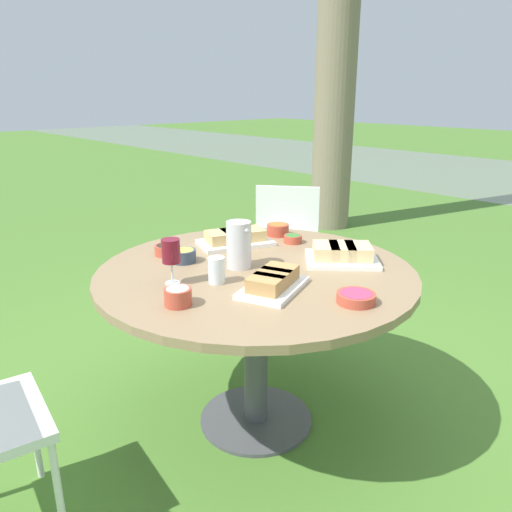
# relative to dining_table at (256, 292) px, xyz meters

# --- Properties ---
(ground_plane) EXTENTS (40.00, 40.00, 0.00)m
(ground_plane) POSITION_rel_dining_table_xyz_m (0.00, 0.00, -0.67)
(ground_plane) COLOR #4C7A2D
(dining_table) EXTENTS (1.38, 1.38, 0.77)m
(dining_table) POSITION_rel_dining_table_xyz_m (0.00, 0.00, 0.00)
(dining_table) COLOR #4C4C51
(dining_table) RESTS_ON ground_plane
(chair_near_left) EXTENTS (0.61, 0.60, 0.89)m
(chair_near_left) POSITION_rel_dining_table_xyz_m (-0.79, 0.99, -0.14)
(chair_near_left) COLOR silver
(chair_near_left) RESTS_ON ground_plane
(water_pitcher) EXTENTS (0.12, 0.11, 0.21)m
(water_pitcher) POSITION_rel_dining_table_xyz_m (-0.07, -0.04, 0.21)
(water_pitcher) COLOR silver
(water_pitcher) RESTS_ON dining_table
(wine_glass) EXTENTS (0.07, 0.07, 0.19)m
(wine_glass) POSITION_rel_dining_table_xyz_m (-0.10, -0.36, 0.24)
(wine_glass) COLOR silver
(wine_glass) RESTS_ON dining_table
(platter_bread_main) EXTENTS (0.32, 0.41, 0.07)m
(platter_bread_main) POSITION_rel_dining_table_xyz_m (-0.34, 0.17, 0.14)
(platter_bread_main) COLOR white
(platter_bread_main) RESTS_ON dining_table
(platter_charcuterie) EXTENTS (0.29, 0.36, 0.08)m
(platter_charcuterie) POSITION_rel_dining_table_xyz_m (0.22, -0.11, 0.14)
(platter_charcuterie) COLOR white
(platter_charcuterie) RESTS_ON dining_table
(platter_sandwich_side) EXTENTS (0.40, 0.40, 0.08)m
(platter_sandwich_side) POSITION_rel_dining_table_xyz_m (0.19, 0.35, 0.14)
(platter_sandwich_side) COLOR white
(platter_sandwich_side) RESTS_ON dining_table
(bowl_fries) EXTENTS (0.11, 0.11, 0.06)m
(bowl_fries) POSITION_rel_dining_table_xyz_m (-0.29, -0.18, 0.14)
(bowl_fries) COLOR #334256
(bowl_fries) RESTS_ON dining_table
(bowl_salad) EXTENTS (0.09, 0.09, 0.04)m
(bowl_salad) POSITION_rel_dining_table_xyz_m (-0.17, 0.41, 0.13)
(bowl_salad) COLOR #B74733
(bowl_salad) RESTS_ON dining_table
(bowl_olives) EXTENTS (0.11, 0.11, 0.05)m
(bowl_olives) POSITION_rel_dining_table_xyz_m (-0.43, -0.18, 0.13)
(bowl_olives) COLOR #B74733
(bowl_olives) RESTS_ON dining_table
(bowl_dip_red) EXTENTS (0.14, 0.14, 0.04)m
(bowl_dip_red) POSITION_rel_dining_table_xyz_m (0.51, 0.03, 0.13)
(bowl_dip_red) COLOR #B74733
(bowl_dip_red) RESTS_ON dining_table
(bowl_dip_cream) EXTENTS (0.10, 0.10, 0.07)m
(bowl_dip_cream) POSITION_rel_dining_table_xyz_m (0.10, -0.47, 0.14)
(bowl_dip_cream) COLOR #B74733
(bowl_dip_cream) RESTS_ON dining_table
(bowl_roasted_veg) EXTENTS (0.12, 0.12, 0.06)m
(bowl_roasted_veg) POSITION_rel_dining_table_xyz_m (-0.32, 0.45, 0.14)
(bowl_roasted_veg) COLOR #B74733
(bowl_roasted_veg) RESTS_ON dining_table
(cup_water_near) EXTENTS (0.07, 0.07, 0.11)m
(cup_water_near) POSITION_rel_dining_table_xyz_m (0.01, -0.23, 0.16)
(cup_water_near) COLOR silver
(cup_water_near) RESTS_ON dining_table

